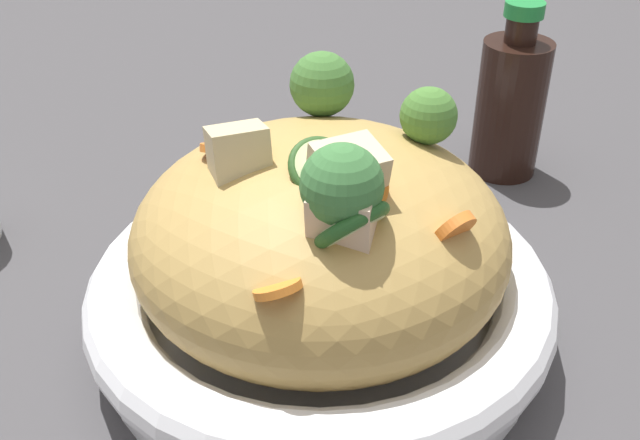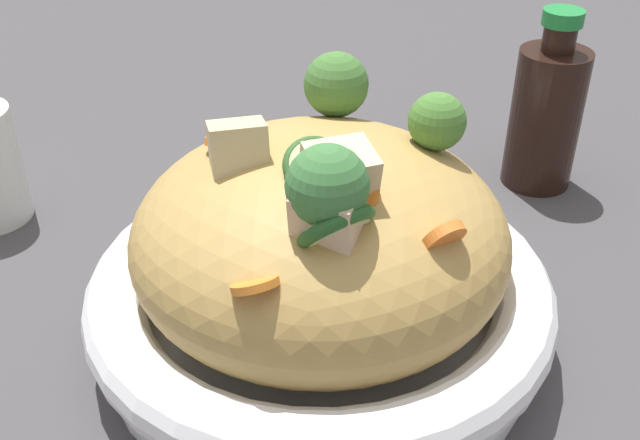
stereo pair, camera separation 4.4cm
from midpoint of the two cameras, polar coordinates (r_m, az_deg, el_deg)
The scene contains 8 objects.
ground_plane at distance 0.49m, azimuth -2.58°, elevation -8.67°, with size 3.00×3.00×0.00m, color #3F3D40.
serving_bowl at distance 0.47m, azimuth -2.67°, elevation -6.07°, with size 0.29×0.29×0.06m.
noodle_heap at distance 0.44m, azimuth -2.81°, elevation -1.35°, with size 0.22×0.22×0.12m.
broccoli_florets at distance 0.42m, azimuth -0.38°, elevation 7.10°, with size 0.14×0.18×0.06m.
carrot_coins at distance 0.38m, azimuth -2.51°, elevation 1.10°, with size 0.12×0.14×0.04m.
zucchini_slices at distance 0.37m, azimuth -1.78°, elevation 1.15°, with size 0.05×0.08×0.04m.
chicken_chunks at distance 0.38m, azimuth -3.82°, elevation 3.05°, with size 0.08×0.11×0.04m.
soy_sauce_bottle at distance 0.65m, azimuth 12.45°, elevation 8.60°, with size 0.06×0.06×0.15m.
Camera 1 is at (0.14, 0.34, 0.33)m, focal length 42.03 mm.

